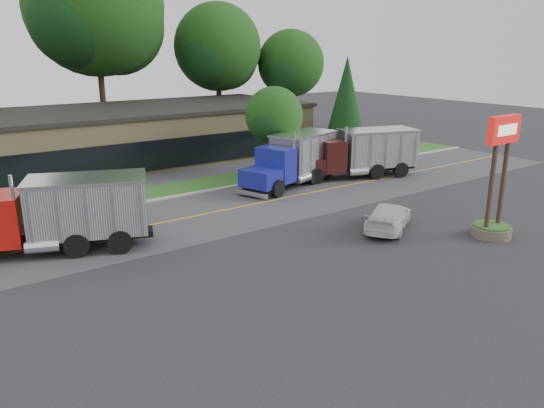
{
  "coord_description": "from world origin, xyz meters",
  "views": [
    {
      "loc": [
        -12.83,
        -16.11,
        8.96
      ],
      "look_at": [
        1.45,
        3.51,
        1.8
      ],
      "focal_mm": 35.0,
      "sensor_mm": 36.0,
      "label": 1
    }
  ],
  "objects": [
    {
      "name": "tree_far_c",
      "position": [
        4.2,
        34.16,
        11.94
      ],
      "size": [
        13.11,
        12.34,
        18.71
      ],
      "color": "#382619",
      "rests_on": "ground"
    },
    {
      "name": "road",
      "position": [
        0.0,
        9.0,
        0.0
      ],
      "size": [
        60.0,
        8.0,
        0.02
      ],
      "primitive_type": "cube",
      "color": "#535358",
      "rests_on": "ground"
    },
    {
      "name": "tree_far_d",
      "position": [
        16.14,
        33.11,
        8.63
      ],
      "size": [
        9.48,
        8.92,
        13.53
      ],
      "color": "#382619",
      "rests_on": "ground"
    },
    {
      "name": "dump_truck_red",
      "position": [
        -7.12,
        8.03,
        1.81
      ],
      "size": [
        9.15,
        5.56,
        3.36
      ],
      "rotation": [
        0.0,
        0.0,
        2.77
      ],
      "color": "black",
      "rests_on": "ground"
    },
    {
      "name": "dump_truck_blue",
      "position": [
        9.18,
        11.57,
        1.81
      ],
      "size": [
        8.53,
        4.77,
        3.36
      ],
      "rotation": [
        0.0,
        0.0,
        3.44
      ],
      "color": "black",
      "rests_on": "ground"
    },
    {
      "name": "strip_mall",
      "position": [
        2.0,
        26.0,
        2.0
      ],
      "size": [
        32.0,
        12.0,
        4.0
      ],
      "primitive_type": "cube",
      "color": "tan",
      "rests_on": "ground"
    },
    {
      "name": "far_parking",
      "position": [
        0.0,
        20.0,
        0.0
      ],
      "size": [
        60.0,
        7.0,
        0.02
      ],
      "primitive_type": "cube",
      "color": "#535358",
      "rests_on": "ground"
    },
    {
      "name": "center_line",
      "position": [
        0.0,
        9.0,
        0.0
      ],
      "size": [
        60.0,
        0.12,
        0.01
      ],
      "primitive_type": "cube",
      "color": "gold",
      "rests_on": "ground"
    },
    {
      "name": "dump_truck_maroon",
      "position": [
        14.38,
        10.4,
        1.81
      ],
      "size": [
        9.48,
        5.28,
        3.36
      ],
      "rotation": [
        0.0,
        0.0,
        2.82
      ],
      "color": "black",
      "rests_on": "ground"
    },
    {
      "name": "tree_far_e",
      "position": [
        24.12,
        31.09,
        7.0
      ],
      "size": [
        7.7,
        7.24,
        10.98
      ],
      "color": "#382619",
      "rests_on": "ground"
    },
    {
      "name": "evergreen_right",
      "position": [
        20.0,
        18.0,
        4.59
      ],
      "size": [
        3.68,
        3.68,
        8.35
      ],
      "color": "#382619",
      "rests_on": "ground"
    },
    {
      "name": "bilo_sign",
      "position": [
        10.5,
        -2.5,
        2.02
      ],
      "size": [
        2.2,
        1.9,
        5.95
      ],
      "color": "#6B6054",
      "rests_on": "ground"
    },
    {
      "name": "rally_car",
      "position": [
        7.24,
        1.29,
        0.66
      ],
      "size": [
        4.86,
        3.99,
        1.33
      ],
      "primitive_type": "imported",
      "rotation": [
        0.0,
        0.0,
        2.13
      ],
      "color": "silver",
      "rests_on": "ground"
    },
    {
      "name": "curb",
      "position": [
        0.0,
        13.2,
        0.0
      ],
      "size": [
        60.0,
        0.3,
        0.12
      ],
      "primitive_type": "cube",
      "color": "#9E9E99",
      "rests_on": "ground"
    },
    {
      "name": "grass_verge",
      "position": [
        0.0,
        15.0,
        0.0
      ],
      "size": [
        60.0,
        3.4,
        0.03
      ],
      "primitive_type": "cube",
      "color": "#295F20",
      "rests_on": "ground"
    },
    {
      "name": "tree_verge",
      "position": [
        10.07,
        15.05,
        4.05
      ],
      "size": [
        4.46,
        4.2,
        6.36
      ],
      "color": "#382619",
      "rests_on": "ground"
    },
    {
      "name": "ground",
      "position": [
        0.0,
        0.0,
        0.0
      ],
      "size": [
        140.0,
        140.0,
        0.0
      ],
      "primitive_type": "plane",
      "color": "#343439",
      "rests_on": "ground"
    }
  ]
}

